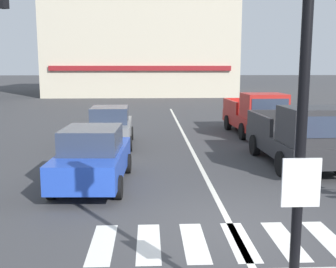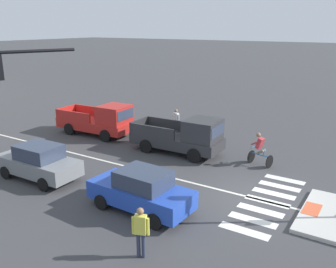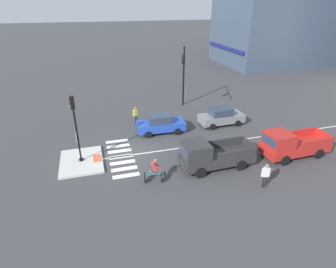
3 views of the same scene
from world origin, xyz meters
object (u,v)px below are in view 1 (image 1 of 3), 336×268
object	(u,v)px
car_grey_westbound_far	(110,126)
pickup_truck_red_eastbound_far	(256,115)
pickup_truck_charcoal_eastbound_mid	(299,138)
car_blue_westbound_near	(93,157)
signal_pole	(304,89)

from	to	relation	value
car_grey_westbound_far	pickup_truck_red_eastbound_far	distance (m)	7.09
pickup_truck_charcoal_eastbound_mid	pickup_truck_red_eastbound_far	world-z (taller)	same
car_blue_westbound_near	pickup_truck_red_eastbound_far	size ratio (longest dim) A/B	0.81
signal_pole	car_blue_westbound_near	bearing A→B (deg)	115.82
car_blue_westbound_near	pickup_truck_charcoal_eastbound_mid	size ratio (longest dim) A/B	0.81
signal_pole	pickup_truck_charcoal_eastbound_mid	xyz separation A→B (m)	(3.19, 8.54, -2.04)
car_blue_westbound_near	pickup_truck_red_eastbound_far	world-z (taller)	pickup_truck_red_eastbound_far
signal_pole	car_grey_westbound_far	distance (m)	13.14
pickup_truck_charcoal_eastbound_mid	pickup_truck_red_eastbound_far	distance (m)	6.25
signal_pole	pickup_truck_charcoal_eastbound_mid	size ratio (longest dim) A/B	0.93
car_blue_westbound_near	pickup_truck_charcoal_eastbound_mid	distance (m)	6.70
car_blue_westbound_near	pickup_truck_charcoal_eastbound_mid	world-z (taller)	pickup_truck_charcoal_eastbound_mid
car_grey_westbound_far	pickup_truck_red_eastbound_far	world-z (taller)	pickup_truck_red_eastbound_far
car_grey_westbound_far	pickup_truck_red_eastbound_far	xyz separation A→B (m)	(6.72, 2.26, 0.17)
pickup_truck_red_eastbound_far	car_grey_westbound_far	bearing A→B (deg)	-161.38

